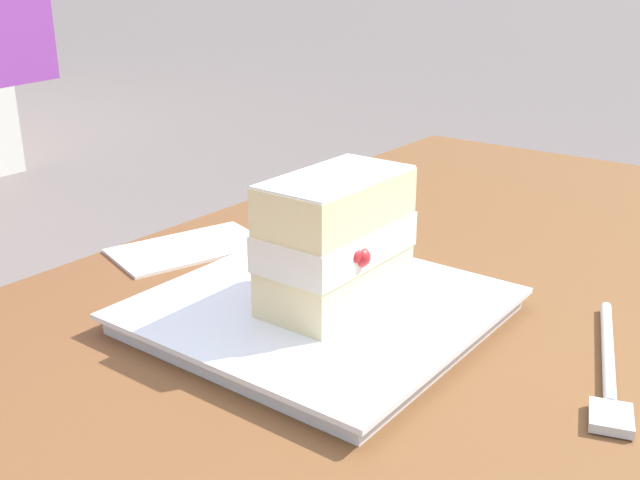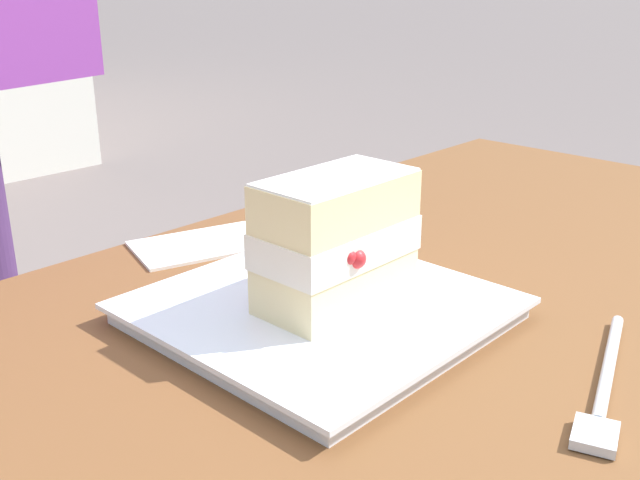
# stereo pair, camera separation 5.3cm
# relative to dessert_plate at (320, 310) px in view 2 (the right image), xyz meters

# --- Properties ---
(dessert_plate) EXTENTS (0.23, 0.23, 0.02)m
(dessert_plate) POSITION_rel_dessert_plate_xyz_m (0.00, 0.00, 0.00)
(dessert_plate) COLOR white
(dessert_plate) RESTS_ON patio_table
(cake_slice) EXTENTS (0.12, 0.07, 0.09)m
(cake_slice) POSITION_rel_dessert_plate_xyz_m (0.01, -0.01, 0.06)
(cake_slice) COLOR beige
(cake_slice) RESTS_ON dessert_plate
(dessert_fork) EXTENTS (0.17, 0.07, 0.01)m
(dessert_fork) POSITION_rel_dessert_plate_xyz_m (0.05, -0.19, -0.00)
(dessert_fork) COLOR silver
(dessert_fork) RESTS_ON patio_table
(paper_napkin) EXTENTS (0.15, 0.12, 0.00)m
(paper_napkin) POSITION_rel_dessert_plate_xyz_m (0.04, 0.19, -0.01)
(paper_napkin) COLOR white
(paper_napkin) RESTS_ON patio_table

